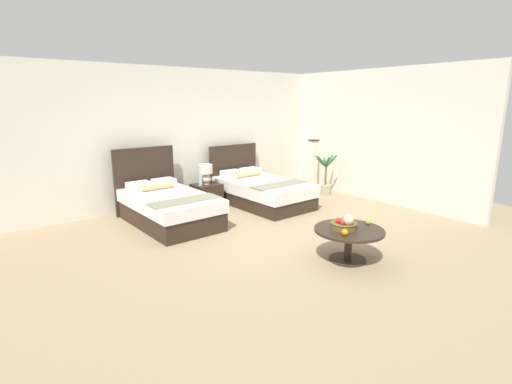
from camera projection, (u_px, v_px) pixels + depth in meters
name	position (u px, v px, depth m)	size (l,w,h in m)	color
ground_plane	(270.00, 235.00, 6.34)	(10.32, 9.25, 0.02)	#988161
wall_back	(187.00, 137.00, 8.19)	(10.32, 0.12, 2.85)	silver
wall_side_right	(377.00, 136.00, 8.31)	(0.12, 4.85, 2.85)	silver
bed_near_window	(168.00, 206.00, 6.88)	(1.27, 2.09, 1.30)	#2F2219
bed_near_corner	(260.00, 190.00, 8.15)	(1.32, 2.19, 1.20)	#2F2219
nightstand	(207.00, 195.00, 8.01)	(0.55, 0.50, 0.48)	#2F2219
table_lamp	(206.00, 172.00, 7.92)	(0.29, 0.29, 0.41)	beige
vase	(200.00, 181.00, 7.81)	(0.08, 0.08, 0.21)	#AEB9CD
coffee_table	(349.00, 236.00, 5.23)	(0.95, 0.95, 0.46)	#2F2219
fruit_bowl	(344.00, 224.00, 5.20)	(0.37, 0.37, 0.22)	brown
loose_apple	(368.00, 222.00, 5.38)	(0.07, 0.07, 0.07)	#83B33A
loose_orange	(345.00, 232.00, 4.94)	(0.09, 0.09, 0.09)	orange
floor_lamp_corner	(313.00, 165.00, 9.36)	(0.20, 0.20, 1.26)	#331B1A
potted_palm	(325.00, 181.00, 9.01)	(0.53, 0.52, 0.99)	gray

